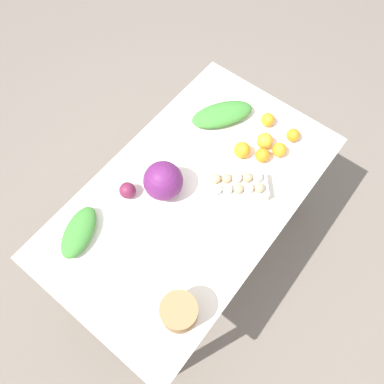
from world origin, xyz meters
The scene contains 14 objects.
ground_plane centered at (0.00, 0.00, 0.00)m, with size 8.00×8.00×0.00m, color #70665B.
dining_table centered at (0.00, 0.00, 0.67)m, with size 1.40×0.82×0.78m.
cabbage_purple centered at (0.06, -0.11, 0.87)m, with size 0.17×0.17×0.17m, color #601E5B.
egg_carton centered at (-0.14, 0.15, 0.82)m, with size 0.27×0.28×0.09m.
paper_bag centered at (0.44, 0.29, 0.85)m, with size 0.14×0.14×0.13m, color #997047.
greens_bunch_scallion centered at (-0.42, -0.14, 0.81)m, with size 0.31×0.14×0.07m, color #3D8433.
greens_bunch_dandelion centered at (0.45, -0.25, 0.81)m, with size 0.24×0.12×0.07m, color #3D8433.
beet_root centered at (0.18, -0.22, 0.82)m, with size 0.07×0.07×0.07m, color maroon.
orange_0 centered at (-0.53, 0.05, 0.81)m, with size 0.07×0.07×0.07m, color orange.
orange_1 centered at (-0.42, 0.11, 0.82)m, with size 0.08×0.08×0.08m, color orange.
orange_2 centered at (-0.42, 0.19, 0.81)m, with size 0.07×0.07×0.07m, color orange.
orange_3 centered at (-0.53, 0.20, 0.81)m, with size 0.06×0.06×0.06m, color orange.
orange_4 centered at (-0.31, 0.05, 0.82)m, with size 0.08×0.08×0.08m, color orange.
orange_5 centered at (-0.35, 0.14, 0.81)m, with size 0.07×0.07×0.07m, color orange.
Camera 1 is at (0.58, 0.46, 2.30)m, focal length 35.00 mm.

